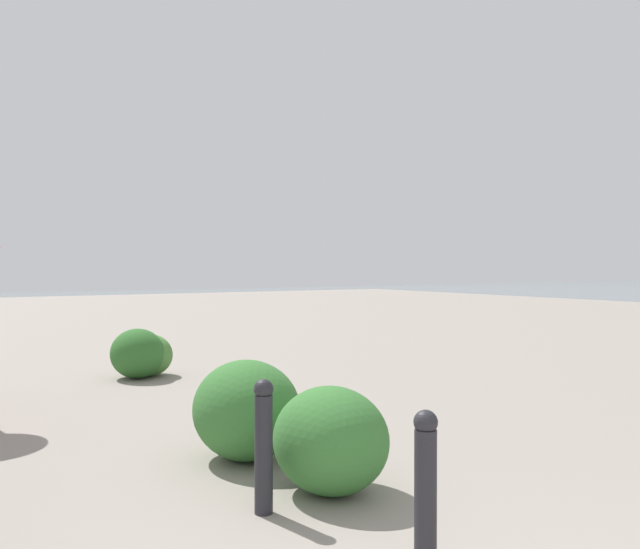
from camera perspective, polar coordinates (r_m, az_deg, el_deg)
name	(u,v)px	position (r m, az deg, el deg)	size (l,w,h in m)	color
bollard_near	(426,487)	(3.66, 9.22, -17.85)	(0.13, 0.13, 0.85)	#232328
bollard_mid	(264,443)	(4.39, -4.95, -14.51)	(0.13, 0.13, 0.88)	#232328
shrub_low	(246,410)	(5.56, -6.45, -11.68)	(0.97, 0.88, 0.83)	#387533
shrub_round	(150,355)	(9.93, -14.65, -6.84)	(0.71, 0.64, 0.61)	#477F38
shrub_wide	(137,353)	(9.76, -15.69, -6.67)	(0.84, 0.75, 0.71)	#2D6628
shrub_tall	(331,440)	(4.76, 0.94, -14.26)	(0.89, 0.80, 0.76)	#387533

